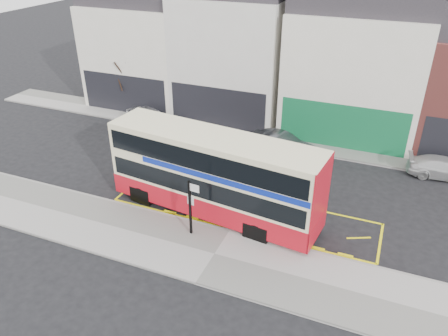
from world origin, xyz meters
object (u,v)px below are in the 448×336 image
at_px(double_decker_bus, 215,174).
at_px(bus_stop_post, 191,203).
at_px(car_silver, 151,119).
at_px(street_tree_left, 124,66).
at_px(street_tree_right, 349,97).
at_px(car_grey, 281,145).
at_px(car_white, 444,168).

relative_size(double_decker_bus, bus_stop_post, 3.86).
height_order(double_decker_bus, car_silver, double_decker_bus).
distance_m(street_tree_left, street_tree_right, 17.26).
distance_m(double_decker_bus, car_silver, 12.26).
bearing_deg(bus_stop_post, car_silver, 134.58).
distance_m(double_decker_bus, bus_stop_post, 2.28).
relative_size(double_decker_bus, street_tree_right, 2.38).
distance_m(double_decker_bus, car_grey, 7.93).
bearing_deg(street_tree_left, car_silver, -33.54).
xyz_separation_m(bus_stop_post, car_silver, (-8.55, 10.61, -1.17)).
height_order(double_decker_bus, street_tree_left, street_tree_left).
bearing_deg(street_tree_left, car_white, -4.98).
height_order(car_white, street_tree_left, street_tree_left).
xyz_separation_m(double_decker_bus, street_tree_right, (4.87, 11.53, 0.92)).
height_order(double_decker_bus, car_grey, double_decker_bus).
distance_m(double_decker_bus, car_white, 14.34).
bearing_deg(double_decker_bus, street_tree_right, 73.71).
relative_size(double_decker_bus, car_silver, 2.57).
bearing_deg(car_white, street_tree_left, 79.98).
relative_size(car_grey, car_white, 1.10).
xyz_separation_m(car_silver, car_white, (20.08, 0.30, -0.15)).
height_order(bus_stop_post, street_tree_right, street_tree_right).
height_order(double_decker_bus, street_tree_right, street_tree_right).
bearing_deg(car_grey, street_tree_left, 86.53).
bearing_deg(double_decker_bus, bus_stop_post, -89.72).
bearing_deg(double_decker_bus, car_silver, 143.00).
height_order(double_decker_bus, car_white, double_decker_bus).
bearing_deg(street_tree_left, street_tree_right, 2.60).
bearing_deg(car_white, car_grey, 90.99).
xyz_separation_m(car_silver, car_grey, (10.21, -0.74, 0.00)).
xyz_separation_m(car_grey, street_tree_left, (-13.78, 3.10, 2.93)).
relative_size(car_white, street_tree_left, 0.78).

